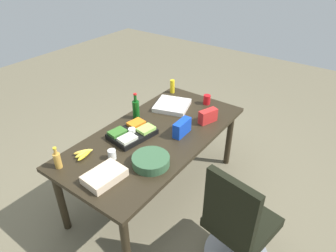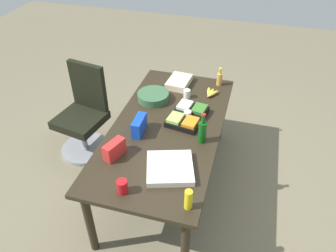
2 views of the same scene
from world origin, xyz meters
TOP-DOWN VIEW (x-y plane):
  - ground_plane at (0.00, 0.00)m, footprint 10.00×10.00m
  - conference_table at (0.00, 0.00)m, footprint 1.99×0.98m
  - office_chair at (0.29, 1.06)m, footprint 0.56×0.56m
  - mustard_bottle at (-0.85, -0.40)m, footprint 0.07×0.07m
  - red_solo_cup at (-0.84, 0.10)m, footprint 0.09×0.09m
  - wine_bottle at (-0.12, -0.35)m, footprint 0.09×0.09m
  - chip_bag_blue at (-0.15, 0.21)m, footprint 0.22×0.09m
  - salad_bowl at (0.39, 0.26)m, footprint 0.35×0.35m
  - pizza_box at (-0.54, -0.18)m, footprint 0.45×0.45m
  - veggie_tray at (0.16, -0.15)m, footprint 0.46×0.36m
  - sheet_cake at (0.75, 0.08)m, footprint 0.34×0.25m
  - banana_bunch at (0.64, -0.29)m, footprint 0.19×0.14m
  - chip_bag_red at (-0.50, 0.30)m, footprint 0.22×0.14m
  - paper_cup at (0.53, -0.06)m, footprint 0.09×0.09m
  - dressing_bottle at (0.87, -0.35)m, footprint 0.07×0.07m

SIDE VIEW (x-z plane):
  - ground_plane at x=0.00m, z-range 0.00..0.00m
  - office_chair at x=0.29m, z-range -0.12..0.92m
  - conference_table at x=0.00m, z-range 0.30..1.07m
  - pizza_box at x=-0.54m, z-range 0.76..0.81m
  - banana_bunch at x=0.64m, z-range 0.77..0.81m
  - sheet_cake at x=0.75m, z-range 0.76..0.83m
  - veggie_tray at x=0.16m, z-range 0.76..0.84m
  - salad_bowl at x=0.39m, z-range 0.76..0.84m
  - paper_cup at x=0.53m, z-range 0.76..0.85m
  - red_solo_cup at x=-0.84m, z-range 0.76..0.87m
  - chip_bag_red at x=-0.50m, z-range 0.76..0.90m
  - chip_bag_blue at x=-0.15m, z-range 0.76..0.91m
  - dressing_bottle at x=0.87m, z-range 0.74..0.94m
  - mustard_bottle at x=-0.85m, z-range 0.76..0.93m
  - wine_bottle at x=-0.12m, z-range 0.73..1.02m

